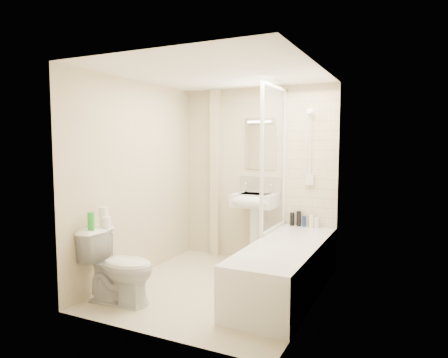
% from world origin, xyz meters
% --- Properties ---
extents(floor, '(2.50, 2.50, 0.00)m').
position_xyz_m(floor, '(0.00, 0.00, 0.00)').
color(floor, beige).
rests_on(floor, ground).
extents(wall_back, '(2.20, 0.02, 2.40)m').
position_xyz_m(wall_back, '(0.00, 1.25, 1.20)').
color(wall_back, beige).
rests_on(wall_back, ground).
extents(wall_left, '(0.02, 2.50, 2.40)m').
position_xyz_m(wall_left, '(-1.10, 0.00, 1.20)').
color(wall_left, beige).
rests_on(wall_left, ground).
extents(wall_right, '(0.02, 2.50, 2.40)m').
position_xyz_m(wall_right, '(1.10, 0.00, 1.20)').
color(wall_right, beige).
rests_on(wall_right, ground).
extents(ceiling, '(2.20, 2.50, 0.02)m').
position_xyz_m(ceiling, '(0.00, 0.00, 2.40)').
color(ceiling, white).
rests_on(ceiling, wall_back).
extents(tile_back, '(0.70, 0.01, 1.75)m').
position_xyz_m(tile_back, '(0.75, 1.24, 1.42)').
color(tile_back, beige).
rests_on(tile_back, wall_back).
extents(tile_right, '(0.01, 2.10, 1.75)m').
position_xyz_m(tile_right, '(1.09, 0.20, 1.42)').
color(tile_right, beige).
rests_on(tile_right, wall_right).
extents(pipe_boxing, '(0.12, 0.12, 2.40)m').
position_xyz_m(pipe_boxing, '(-0.62, 1.19, 1.20)').
color(pipe_boxing, beige).
rests_on(pipe_boxing, ground).
extents(splashback, '(0.60, 0.02, 0.30)m').
position_xyz_m(splashback, '(0.05, 1.24, 1.03)').
color(splashback, beige).
rests_on(splashback, wall_back).
extents(mirror, '(0.46, 0.01, 0.60)m').
position_xyz_m(mirror, '(0.05, 1.24, 1.58)').
color(mirror, white).
rests_on(mirror, wall_back).
extents(strip_light, '(0.42, 0.07, 0.07)m').
position_xyz_m(strip_light, '(0.05, 1.22, 1.95)').
color(strip_light, silver).
rests_on(strip_light, wall_back).
extents(bathtub, '(0.70, 2.10, 0.55)m').
position_xyz_m(bathtub, '(0.75, 0.20, 0.29)').
color(bathtub, white).
rests_on(bathtub, ground).
extents(shower_screen, '(0.04, 0.92, 1.80)m').
position_xyz_m(shower_screen, '(0.40, 0.80, 1.45)').
color(shower_screen, white).
rests_on(shower_screen, bathtub).
extents(shower_fixture, '(0.10, 0.16, 0.99)m').
position_xyz_m(shower_fixture, '(0.75, 1.19, 1.55)').
color(shower_fixture, white).
rests_on(shower_fixture, wall_back).
extents(pedestal_sink, '(0.57, 0.51, 1.10)m').
position_xyz_m(pedestal_sink, '(0.05, 1.01, 0.77)').
color(pedestal_sink, white).
rests_on(pedestal_sink, ground).
extents(bottle_black_a, '(0.06, 0.06, 0.17)m').
position_xyz_m(bottle_black_a, '(0.53, 1.16, 0.64)').
color(bottle_black_a, black).
rests_on(bottle_black_a, bathtub).
extents(bottle_black_b, '(0.06, 0.06, 0.20)m').
position_xyz_m(bottle_black_b, '(0.62, 1.16, 0.65)').
color(bottle_black_b, black).
rests_on(bottle_black_b, bathtub).
extents(bottle_blue, '(0.05, 0.05, 0.14)m').
position_xyz_m(bottle_blue, '(0.70, 1.16, 0.62)').
color(bottle_blue, navy).
rests_on(bottle_blue, bathtub).
extents(bottle_cream, '(0.06, 0.06, 0.16)m').
position_xyz_m(bottle_cream, '(0.79, 1.16, 0.63)').
color(bottle_cream, '#F7E0BF').
rests_on(bottle_cream, bathtub).
extents(bottle_white_b, '(0.06, 0.06, 0.13)m').
position_xyz_m(bottle_white_b, '(0.86, 1.16, 0.62)').
color(bottle_white_b, white).
rests_on(bottle_white_b, bathtub).
extents(toilet, '(0.55, 0.82, 0.77)m').
position_xyz_m(toilet, '(-0.72, -0.80, 0.38)').
color(toilet, white).
rests_on(toilet, ground).
extents(toilet_roll_lower, '(0.11, 0.11, 0.10)m').
position_xyz_m(toilet_roll_lower, '(-0.94, -0.75, 0.82)').
color(toilet_roll_lower, white).
rests_on(toilet_roll_lower, toilet).
extents(toilet_roll_upper, '(0.10, 0.10, 0.10)m').
position_xyz_m(toilet_roll_upper, '(-0.97, -0.74, 0.92)').
color(toilet_roll_upper, white).
rests_on(toilet_roll_upper, toilet_roll_lower).
extents(green_bottle, '(0.07, 0.07, 0.18)m').
position_xyz_m(green_bottle, '(-0.96, -0.93, 0.85)').
color(green_bottle, green).
rests_on(green_bottle, toilet).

